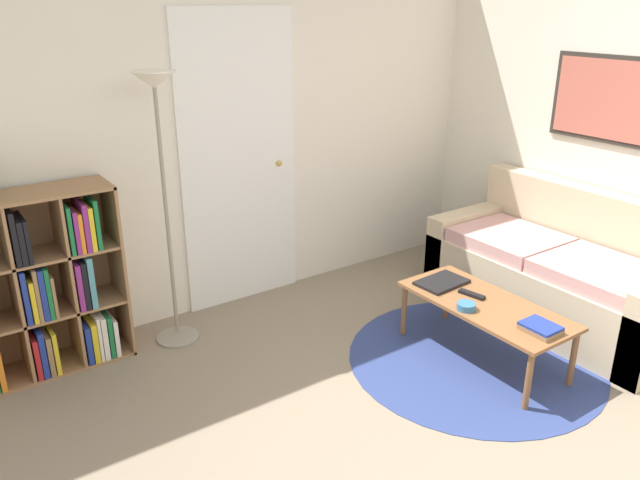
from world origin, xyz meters
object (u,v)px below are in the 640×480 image
coffee_table (485,309)px  couch (561,275)px  bookshelf (38,290)px  bowl (466,306)px  floor_lamp (159,133)px  laptop (442,282)px

coffee_table → couch: bearing=6.1°
bookshelf → couch: 3.41m
coffee_table → bowl: size_ratio=9.65×
coffee_table → bowl: bearing=176.2°
bookshelf → coffee_table: size_ratio=1.02×
floor_lamp → laptop: 1.99m
floor_lamp → coffee_table: (1.47, -1.31, -1.03)m
couch → bowl: bearing=-175.4°
floor_lamp → bowl: 2.08m
floor_lamp → bowl: bearing=-44.8°
bookshelf → bowl: 2.52m
bookshelf → bowl: size_ratio=9.89×
bookshelf → floor_lamp: (0.77, -0.12, 0.86)m
bookshelf → bowl: bearing=-34.3°
floor_lamp → laptop: (1.44, -0.96, -0.98)m
floor_lamp → laptop: bearing=-33.6°
floor_lamp → couch: bearing=-27.2°
floor_lamp → laptop: floor_lamp is taller
coffee_table → bookshelf: bearing=147.4°
couch → coffee_table: size_ratio=1.61×
bookshelf → coffee_table: (2.24, -1.43, -0.17)m
bookshelf → couch: bookshelf is taller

